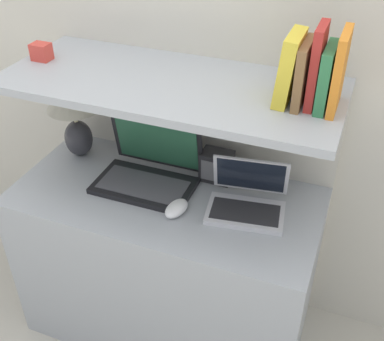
{
  "coord_description": "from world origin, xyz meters",
  "views": [
    {
      "loc": [
        0.61,
        -1.0,
        1.81
      ],
      "look_at": [
        0.11,
        0.27,
        0.86
      ],
      "focal_mm": 45.0,
      "sensor_mm": 36.0,
      "label": 1
    }
  ],
  "objects_px": {
    "computer_mouse": "(176,208)",
    "book_red": "(317,67)",
    "laptop_large": "(149,172)",
    "router_box": "(217,166)",
    "table_lamp": "(73,105)",
    "book_green": "(327,77)",
    "book_yellow": "(289,68)",
    "laptop_small": "(247,200)",
    "book_orange": "(340,72)",
    "shelf_gadget": "(41,52)",
    "book_brown": "(303,73)"
  },
  "relations": [
    {
      "from": "computer_mouse",
      "to": "book_orange",
      "type": "bearing_deg",
      "value": 17.64
    },
    {
      "from": "laptop_small",
      "to": "book_green",
      "type": "distance_m",
      "value": 0.52
    },
    {
      "from": "book_green",
      "to": "book_red",
      "type": "relative_size",
      "value": 0.76
    },
    {
      "from": "computer_mouse",
      "to": "shelf_gadget",
      "type": "distance_m",
      "value": 0.74
    },
    {
      "from": "shelf_gadget",
      "to": "router_box",
      "type": "bearing_deg",
      "value": 9.29
    },
    {
      "from": "router_box",
      "to": "book_green",
      "type": "distance_m",
      "value": 0.59
    },
    {
      "from": "book_red",
      "to": "book_yellow",
      "type": "relative_size",
      "value": 1.14
    },
    {
      "from": "laptop_large",
      "to": "router_box",
      "type": "bearing_deg",
      "value": 25.77
    },
    {
      "from": "laptop_small",
      "to": "router_box",
      "type": "height_order",
      "value": "laptop_small"
    },
    {
      "from": "book_brown",
      "to": "book_yellow",
      "type": "relative_size",
      "value": 0.89
    },
    {
      "from": "computer_mouse",
      "to": "shelf_gadget",
      "type": "height_order",
      "value": "shelf_gadget"
    },
    {
      "from": "book_orange",
      "to": "laptop_small",
      "type": "bearing_deg",
      "value": -172.1
    },
    {
      "from": "laptop_small",
      "to": "table_lamp",
      "type": "bearing_deg",
      "value": 172.57
    },
    {
      "from": "book_green",
      "to": "book_yellow",
      "type": "distance_m",
      "value": 0.11
    },
    {
      "from": "shelf_gadget",
      "to": "book_orange",
      "type": "bearing_deg",
      "value": 0.0
    },
    {
      "from": "table_lamp",
      "to": "book_brown",
      "type": "distance_m",
      "value": 0.93
    },
    {
      "from": "computer_mouse",
      "to": "router_box",
      "type": "height_order",
      "value": "router_box"
    },
    {
      "from": "computer_mouse",
      "to": "book_orange",
      "type": "distance_m",
      "value": 0.71
    },
    {
      "from": "router_box",
      "to": "book_brown",
      "type": "bearing_deg",
      "value": -19.9
    },
    {
      "from": "table_lamp",
      "to": "computer_mouse",
      "type": "relative_size",
      "value": 2.91
    },
    {
      "from": "computer_mouse",
      "to": "book_green",
      "type": "xyz_separation_m",
      "value": [
        0.42,
        0.14,
        0.5
      ]
    },
    {
      "from": "laptop_large",
      "to": "laptop_small",
      "type": "bearing_deg",
      "value": -3.34
    },
    {
      "from": "laptop_large",
      "to": "laptop_small",
      "type": "relative_size",
      "value": 1.25
    },
    {
      "from": "shelf_gadget",
      "to": "book_red",
      "type": "bearing_deg",
      "value": 0.0
    },
    {
      "from": "router_box",
      "to": "book_orange",
      "type": "bearing_deg",
      "value": -15.05
    },
    {
      "from": "laptop_small",
      "to": "book_brown",
      "type": "height_order",
      "value": "book_brown"
    },
    {
      "from": "book_orange",
      "to": "computer_mouse",
      "type": "bearing_deg",
      "value": -162.36
    },
    {
      "from": "table_lamp",
      "to": "book_green",
      "type": "distance_m",
      "value": 0.99
    },
    {
      "from": "laptop_large",
      "to": "book_orange",
      "type": "bearing_deg",
      "value": 0.79
    },
    {
      "from": "table_lamp",
      "to": "book_yellow",
      "type": "distance_m",
      "value": 0.89
    },
    {
      "from": "table_lamp",
      "to": "book_green",
      "type": "bearing_deg",
      "value": -3.99
    },
    {
      "from": "laptop_small",
      "to": "book_red",
      "type": "bearing_deg",
      "value": 11.01
    },
    {
      "from": "laptop_large",
      "to": "book_red",
      "type": "distance_m",
      "value": 0.75
    },
    {
      "from": "book_brown",
      "to": "router_box",
      "type": "bearing_deg",
      "value": 160.1
    },
    {
      "from": "router_box",
      "to": "book_brown",
      "type": "xyz_separation_m",
      "value": [
        0.29,
        -0.1,
        0.47
      ]
    },
    {
      "from": "book_yellow",
      "to": "book_orange",
      "type": "bearing_deg",
      "value": 0.0
    },
    {
      "from": "table_lamp",
      "to": "book_orange",
      "type": "height_order",
      "value": "book_orange"
    },
    {
      "from": "book_red",
      "to": "table_lamp",
      "type": "bearing_deg",
      "value": 175.87
    },
    {
      "from": "laptop_small",
      "to": "laptop_large",
      "type": "bearing_deg",
      "value": 176.66
    },
    {
      "from": "computer_mouse",
      "to": "book_red",
      "type": "bearing_deg",
      "value": 20.4
    },
    {
      "from": "table_lamp",
      "to": "laptop_small",
      "type": "bearing_deg",
      "value": -7.43
    },
    {
      "from": "book_green",
      "to": "book_yellow",
      "type": "relative_size",
      "value": 0.87
    },
    {
      "from": "book_orange",
      "to": "table_lamp",
      "type": "bearing_deg",
      "value": 176.15
    },
    {
      "from": "book_red",
      "to": "laptop_large",
      "type": "bearing_deg",
      "value": -179.11
    },
    {
      "from": "computer_mouse",
      "to": "router_box",
      "type": "bearing_deg",
      "value": 75.73
    },
    {
      "from": "book_green",
      "to": "book_brown",
      "type": "height_order",
      "value": "book_brown"
    },
    {
      "from": "computer_mouse",
      "to": "router_box",
      "type": "distance_m",
      "value": 0.26
    },
    {
      "from": "book_red",
      "to": "book_yellow",
      "type": "height_order",
      "value": "book_red"
    },
    {
      "from": "book_orange",
      "to": "laptop_large",
      "type": "bearing_deg",
      "value": -179.21
    },
    {
      "from": "router_box",
      "to": "laptop_large",
      "type": "bearing_deg",
      "value": -154.23
    }
  ]
}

